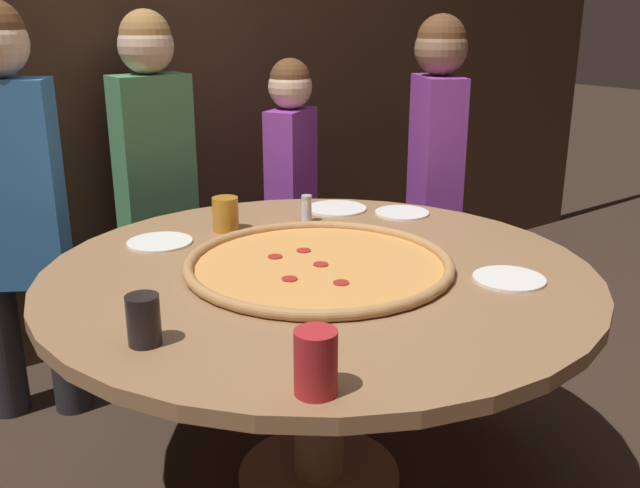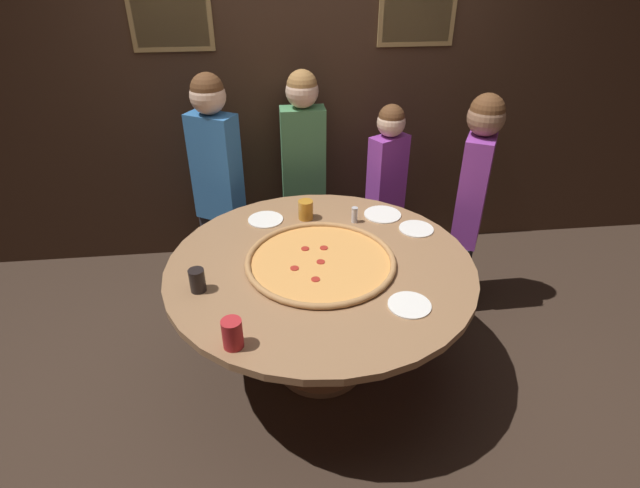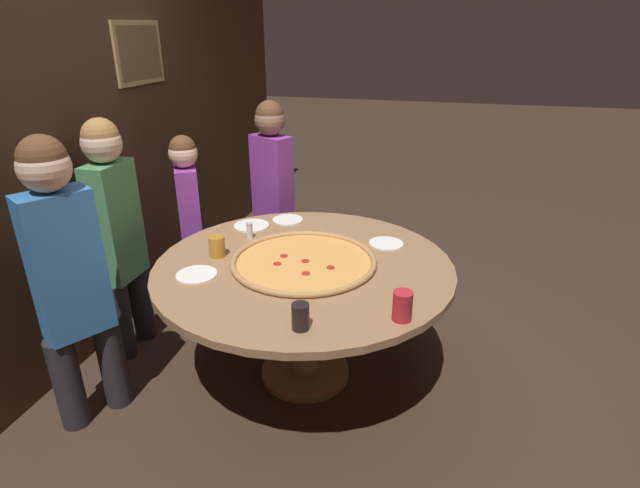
# 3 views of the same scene
# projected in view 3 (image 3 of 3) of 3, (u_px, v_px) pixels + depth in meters

# --- Properties ---
(ground_plane) EXTENTS (24.00, 24.00, 0.00)m
(ground_plane) POSITION_uv_depth(u_px,v_px,m) (305.00, 374.00, 2.99)
(ground_plane) COLOR #38281E
(back_wall) EXTENTS (6.40, 0.08, 2.60)m
(back_wall) POSITION_uv_depth(u_px,v_px,m) (62.00, 145.00, 2.79)
(back_wall) COLOR #3D281C
(back_wall) RESTS_ON ground_plane
(dining_table) EXTENTS (1.61, 1.61, 0.74)m
(dining_table) POSITION_uv_depth(u_px,v_px,m) (304.00, 284.00, 2.75)
(dining_table) COLOR #936B47
(dining_table) RESTS_ON ground_plane
(giant_pizza) EXTENTS (0.79, 0.79, 0.03)m
(giant_pizza) POSITION_uv_depth(u_px,v_px,m) (303.00, 261.00, 2.69)
(giant_pizza) COLOR #E0994C
(giant_pizza) RESTS_ON dining_table
(drink_cup_centre_back) EXTENTS (0.09, 0.09, 0.13)m
(drink_cup_centre_back) POSITION_uv_depth(u_px,v_px,m) (402.00, 306.00, 2.15)
(drink_cup_centre_back) COLOR #B22328
(drink_cup_centre_back) RESTS_ON dining_table
(drink_cup_front_edge) EXTENTS (0.08, 0.08, 0.12)m
(drink_cup_front_edge) POSITION_uv_depth(u_px,v_px,m) (300.00, 317.00, 2.09)
(drink_cup_front_edge) COLOR black
(drink_cup_front_edge) RESTS_ON dining_table
(drink_cup_near_left) EXTENTS (0.09, 0.09, 0.12)m
(drink_cup_near_left) POSITION_uv_depth(u_px,v_px,m) (217.00, 246.00, 2.75)
(drink_cup_near_left) COLOR #BC7A23
(drink_cup_near_left) RESTS_ON dining_table
(white_plate_beside_cup) EXTENTS (0.20, 0.20, 0.01)m
(white_plate_beside_cup) POSITION_uv_depth(u_px,v_px,m) (288.00, 220.00, 3.28)
(white_plate_beside_cup) COLOR white
(white_plate_beside_cup) RESTS_ON dining_table
(white_plate_near_front) EXTENTS (0.21, 0.21, 0.01)m
(white_plate_near_front) POSITION_uv_depth(u_px,v_px,m) (197.00, 275.00, 2.56)
(white_plate_near_front) COLOR white
(white_plate_near_front) RESTS_ON dining_table
(white_plate_far_back) EXTENTS (0.20, 0.20, 0.01)m
(white_plate_far_back) POSITION_uv_depth(u_px,v_px,m) (386.00, 243.00, 2.93)
(white_plate_far_back) COLOR white
(white_plate_far_back) RESTS_ON dining_table
(white_plate_right_side) EXTENTS (0.23, 0.23, 0.01)m
(white_plate_right_side) POSITION_uv_depth(u_px,v_px,m) (251.00, 225.00, 3.19)
(white_plate_right_side) COLOR white
(white_plate_right_side) RESTS_ON dining_table
(condiment_shaker) EXTENTS (0.04, 0.04, 0.10)m
(condiment_shaker) POSITION_uv_depth(u_px,v_px,m) (250.00, 231.00, 2.99)
(condiment_shaker) COLOR silver
(condiment_shaker) RESTS_ON dining_table
(diner_far_left) EXTENTS (0.33, 0.26, 1.27)m
(diner_far_left) POSITION_uv_depth(u_px,v_px,m) (190.00, 214.00, 3.45)
(diner_far_left) COLOR #232328
(diner_far_left) RESTS_ON ground_plane
(diner_side_left) EXTENTS (0.29, 0.38, 1.45)m
(diner_side_left) POSITION_uv_depth(u_px,v_px,m) (273.00, 187.00, 3.69)
(diner_side_left) COLOR #232328
(diner_side_left) RESTS_ON ground_plane
(diner_far_right) EXTENTS (0.39, 0.31, 1.50)m
(diner_far_right) POSITION_uv_depth(u_px,v_px,m) (68.00, 271.00, 2.36)
(diner_far_right) COLOR #232328
(diner_far_right) RESTS_ON ground_plane
(diner_side_right) EXTENTS (0.36, 0.22, 1.46)m
(diner_side_right) POSITION_uv_depth(u_px,v_px,m) (116.00, 227.00, 2.93)
(diner_side_right) COLOR #232328
(diner_side_right) RESTS_ON ground_plane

